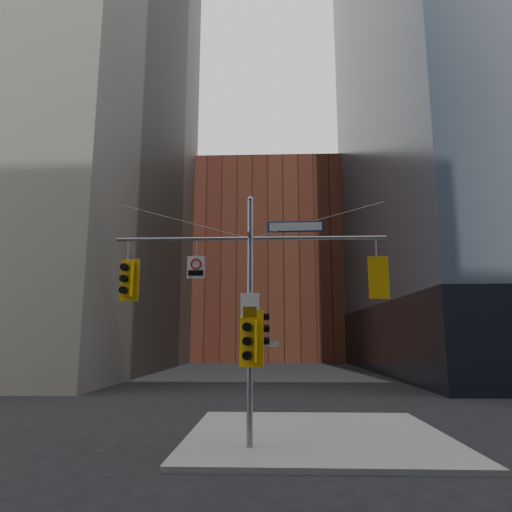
# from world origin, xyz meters

# --- Properties ---
(ground) EXTENTS (160.00, 160.00, 0.00)m
(ground) POSITION_xyz_m (0.00, 0.00, 0.00)
(ground) COLOR black
(ground) RESTS_ON ground
(sidewalk_corner) EXTENTS (8.00, 8.00, 0.15)m
(sidewalk_corner) POSITION_xyz_m (2.00, 4.00, 0.07)
(sidewalk_corner) COLOR gray
(sidewalk_corner) RESTS_ON ground
(brick_midrise) EXTENTS (26.00, 20.00, 28.00)m
(brick_midrise) POSITION_xyz_m (0.00, 58.00, 14.00)
(brick_midrise) COLOR brown
(brick_midrise) RESTS_ON ground
(signal_assembly) EXTENTS (8.00, 0.80, 7.30)m
(signal_assembly) POSITION_xyz_m (0.00, 1.99, 4.42)
(signal_assembly) COLOR gray
(signal_assembly) RESTS_ON ground
(traffic_light_west_arm) EXTENTS (0.60, 0.52, 1.25)m
(traffic_light_west_arm) POSITION_xyz_m (-3.64, 2.01, 4.80)
(traffic_light_west_arm) COLOR #E5AD0C
(traffic_light_west_arm) RESTS_ON ground
(traffic_light_east_arm) EXTENTS (0.58, 0.46, 1.22)m
(traffic_light_east_arm) POSITION_xyz_m (3.69, 1.99, 4.80)
(traffic_light_east_arm) COLOR #E5AD0C
(traffic_light_east_arm) RESTS_ON ground
(traffic_light_pole_side) EXTENTS (0.40, 0.34, 1.03)m
(traffic_light_pole_side) POSITION_xyz_m (0.32, 2.00, 3.36)
(traffic_light_pole_side) COLOR #E5AD0C
(traffic_light_pole_side) RESTS_ON ground
(traffic_light_pole_front) EXTENTS (0.68, 0.62, 1.44)m
(traffic_light_pole_front) POSITION_xyz_m (0.00, 1.73, 3.01)
(traffic_light_pole_front) COLOR #E5AD0C
(traffic_light_pole_front) RESTS_ON ground
(street_sign_blade) EXTENTS (1.65, 0.13, 0.32)m
(street_sign_blade) POSITION_xyz_m (1.34, 2.00, 6.35)
(street_sign_blade) COLOR navy
(street_sign_blade) RESTS_ON ground
(regulatory_sign_arm) EXTENTS (0.53, 0.07, 0.67)m
(regulatory_sign_arm) POSITION_xyz_m (-1.60, 1.97, 5.17)
(regulatory_sign_arm) COLOR silver
(regulatory_sign_arm) RESTS_ON ground
(regulatory_sign_pole) EXTENTS (0.54, 0.10, 0.71)m
(regulatory_sign_pole) POSITION_xyz_m (0.00, 1.88, 3.99)
(regulatory_sign_pole) COLOR silver
(regulatory_sign_pole) RESTS_ON ground
(street_blade_ew) EXTENTS (0.74, 0.04, 0.15)m
(street_blade_ew) POSITION_xyz_m (0.45, 2.00, 2.93)
(street_blade_ew) COLOR silver
(street_blade_ew) RESTS_ON ground
(street_blade_ns) EXTENTS (0.04, 0.83, 0.17)m
(street_blade_ns) POSITION_xyz_m (0.00, 2.45, 2.85)
(street_blade_ns) COLOR #145926
(street_blade_ns) RESTS_ON ground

